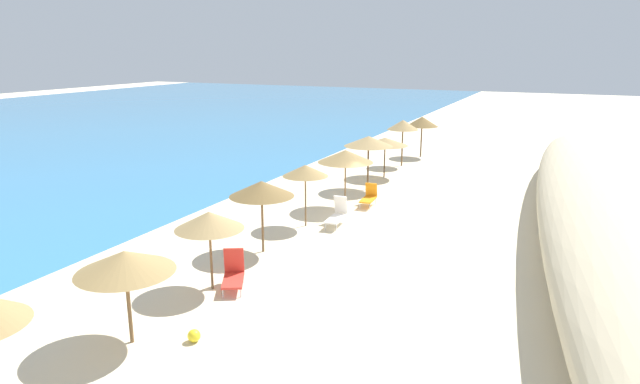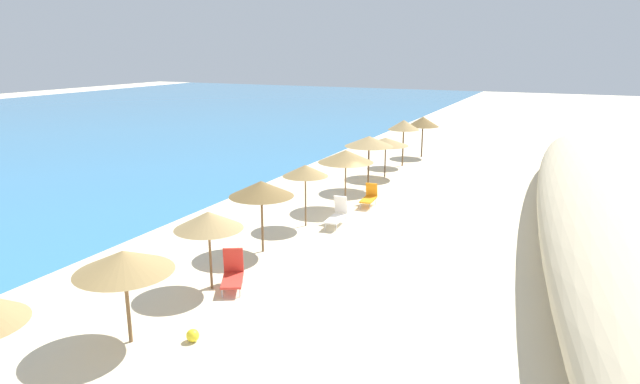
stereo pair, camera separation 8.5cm
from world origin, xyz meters
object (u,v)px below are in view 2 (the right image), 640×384
(beach_umbrella_3, at_px, (261,189))
(beach_umbrella_7, at_px, (386,142))
(lounge_chair_0, at_px, (369,197))
(lounge_chair_2, at_px, (233,273))
(beach_umbrella_4, at_px, (305,171))
(beach_umbrella_6, at_px, (369,141))
(beach_umbrella_5, at_px, (346,156))
(beach_umbrella_2, at_px, (208,220))
(beach_umbrella_9, at_px, (423,122))
(beach_ball, at_px, (193,335))
(lounge_chair_1, at_px, (337,214))
(beach_umbrella_8, at_px, (404,125))
(beach_umbrella_1, at_px, (124,261))

(beach_umbrella_3, relative_size, beach_umbrella_7, 1.02)
(beach_umbrella_3, bearing_deg, beach_umbrella_7, -0.79)
(lounge_chair_0, relative_size, lounge_chair_2, 0.94)
(beach_umbrella_4, xyz_separation_m, beach_umbrella_6, (7.04, -0.24, 0.20))
(beach_umbrella_5, relative_size, beach_umbrella_7, 1.06)
(beach_umbrella_2, distance_m, beach_umbrella_6, 13.98)
(beach_umbrella_9, height_order, beach_ball, beach_umbrella_9)
(beach_umbrella_4, xyz_separation_m, beach_umbrella_9, (17.30, -0.43, 0.05))
(beach_umbrella_6, bearing_deg, lounge_chair_2, -178.03)
(beach_umbrella_3, bearing_deg, beach_umbrella_9, -1.41)
(beach_umbrella_6, bearing_deg, beach_umbrella_2, 179.61)
(lounge_chair_1, bearing_deg, beach_umbrella_8, -89.92)
(beach_umbrella_1, relative_size, beach_umbrella_8, 0.84)
(beach_umbrella_7, relative_size, lounge_chair_1, 1.62)
(beach_umbrella_2, height_order, beach_ball, beach_umbrella_2)
(beach_umbrella_7, distance_m, beach_umbrella_9, 7.09)
(beach_umbrella_1, xyz_separation_m, beach_umbrella_5, (13.71, -0.31, 0.29))
(lounge_chair_0, bearing_deg, beach_umbrella_8, -87.08)
(beach_umbrella_1, height_order, beach_umbrella_5, beach_umbrella_5)
(beach_umbrella_5, relative_size, lounge_chair_1, 1.71)
(beach_umbrella_8, bearing_deg, beach_umbrella_5, -177.91)
(beach_umbrella_2, distance_m, lounge_chair_2, 1.87)
(beach_umbrella_7, bearing_deg, beach_umbrella_9, -2.59)
(beach_umbrella_4, height_order, beach_umbrella_6, beach_umbrella_6)
(beach_umbrella_2, bearing_deg, beach_umbrella_6, -0.39)
(beach_umbrella_6, distance_m, beach_umbrella_7, 3.23)
(beach_umbrella_5, bearing_deg, beach_umbrella_8, 2.09)
(beach_umbrella_5, xyz_separation_m, beach_umbrella_8, (10.58, 0.39, 0.13))
(beach_umbrella_6, relative_size, beach_umbrella_8, 0.97)
(beach_umbrella_3, relative_size, beach_umbrella_4, 1.02)
(beach_umbrella_2, relative_size, beach_umbrella_6, 0.88)
(beach_umbrella_1, bearing_deg, beach_umbrella_3, 2.16)
(beach_umbrella_1, bearing_deg, beach_umbrella_9, -0.50)
(beach_umbrella_1, relative_size, beach_ball, 7.42)
(beach_umbrella_3, bearing_deg, lounge_chair_1, -17.29)
(beach_umbrella_4, distance_m, beach_ball, 10.21)
(beach_umbrella_4, bearing_deg, beach_umbrella_7, -0.61)
(beach_umbrella_1, distance_m, beach_ball, 2.58)
(beach_umbrella_8, height_order, lounge_chair_2, beach_umbrella_8)
(beach_umbrella_5, bearing_deg, beach_ball, -175.05)
(lounge_chair_2, bearing_deg, beach_umbrella_1, 53.97)
(beach_umbrella_8, height_order, lounge_chair_1, beach_umbrella_8)
(beach_umbrella_2, relative_size, beach_umbrella_3, 0.94)
(beach_umbrella_5, xyz_separation_m, beach_umbrella_9, (14.10, 0.07, -0.05))
(beach_umbrella_4, distance_m, lounge_chair_2, 6.89)
(lounge_chair_1, xyz_separation_m, lounge_chair_2, (-7.22, 0.48, -0.01))
(beach_umbrella_2, bearing_deg, beach_umbrella_1, -179.26)
(beach_umbrella_5, bearing_deg, beach_umbrella_7, 3.14)
(lounge_chair_2, bearing_deg, beach_umbrella_5, -117.31)
(beach_umbrella_1, xyz_separation_m, lounge_chair_1, (11.15, -1.00, -1.71))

